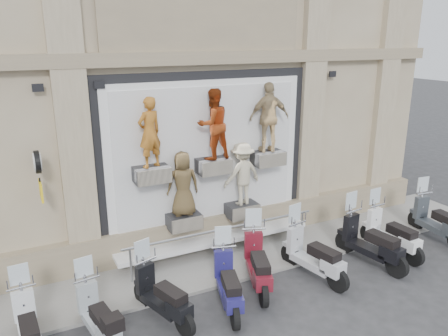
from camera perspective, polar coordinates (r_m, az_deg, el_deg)
The scene contains 15 objects.
ground at distance 9.49m, azimuth 5.68°, elevation -17.39°, with size 90.00×90.00×0.00m, color #2C2C2E.
sidewalk at distance 11.04m, azimuth -0.21°, elevation -11.80°, with size 16.00×2.20×0.08m, color gray.
building at distance 14.27m, azimuth -9.49°, elevation 19.31°, with size 14.00×8.60×12.00m, color tan, non-canonical shape.
shop_vitrine at distance 10.73m, azimuth -1.22°, elevation 1.03°, with size 5.60×0.83×4.30m.
guard_rail at distance 10.76m, azimuth 0.03°, elevation -10.04°, with size 5.06×0.10×0.93m, color #9EA0A5, non-canonical shape.
clock_sign_bracket at distance 9.41m, azimuth -23.11°, elevation -0.12°, with size 0.10×0.80×1.02m.
scooter_b at distance 8.55m, azimuth -24.36°, elevation -17.38°, with size 0.52×1.79×1.46m, color silver, non-canonical shape.
scooter_c at distance 8.40m, azimuth -16.21°, elevation -17.10°, with size 0.52×1.80×1.46m, color #92999E, non-canonical shape.
scooter_d at distance 8.72m, azimuth -8.13°, elevation -14.99°, with size 0.54×1.85×1.50m, color black, non-canonical shape.
scooter_e at distance 8.99m, azimuth 0.58°, elevation -13.67°, with size 0.55×1.88×1.53m, color navy, non-canonical shape.
scooter_f at distance 9.66m, azimuth 4.47°, elevation -11.17°, with size 0.58×1.98×1.60m, color maroon, non-canonical shape.
scooter_g at distance 10.19m, azimuth 11.71°, elevation -9.92°, with size 0.58×1.98×1.60m, color #ADB0B5, non-canonical shape.
scooter_h at distance 11.11m, azimuth 18.75°, elevation -8.00°, with size 0.60×2.05×1.67m, color black, non-canonical shape.
scooter_i at distance 11.82m, azimuth 21.16°, elevation -6.98°, with size 0.56×1.93×1.57m, color white, non-canonical shape.
scooter_j at distance 13.11m, azimuth 26.19°, elevation -5.21°, with size 0.57×1.96×1.60m, color #2E3338, non-canonical shape.
Camera 1 is at (-4.28, -6.59, 5.32)m, focal length 35.00 mm.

